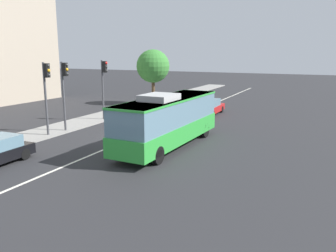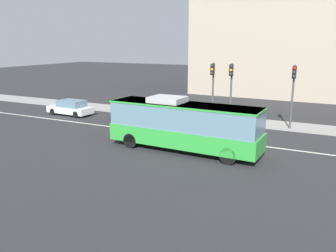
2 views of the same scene
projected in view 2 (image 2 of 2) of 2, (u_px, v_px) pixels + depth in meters
The scene contains 10 objects.
ground_plane at pixel (218, 141), 24.77m from camera, with size 160.00×160.00×0.00m, color #28282B.
sidewalk_kerb at pixel (242, 121), 30.48m from camera, with size 80.00×3.00×0.14m, color gray.
lane_centre_line at pixel (218, 140), 24.77m from camera, with size 76.00×0.16×0.01m, color silver.
transit_bus at pixel (184, 124), 22.05m from camera, with size 10.08×2.86×3.46m.
sedan_black at pixel (141, 112), 31.42m from camera, with size 4.55×1.93×1.46m.
sedan_white at pixel (71, 108), 33.44m from camera, with size 4.56×1.96×1.46m.
traffic_light_near_corner at pixel (213, 82), 29.74m from camera, with size 0.33×0.62×5.20m.
traffic_light_mid_block at pixel (231, 83), 28.91m from camera, with size 0.35×0.62×5.20m.
traffic_light_far_corner at pixel (293, 86), 26.82m from camera, with size 0.34×0.62×5.20m.
office_block_background at pixel (301, 30), 45.79m from camera, with size 26.68×14.68×17.00m.
Camera 2 is at (7.40, -22.94, 6.84)m, focal length 36.83 mm.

